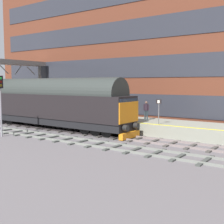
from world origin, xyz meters
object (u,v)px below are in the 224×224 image
object	(u,v)px
signal_post_near	(1,98)
waiting_passenger	(146,109)
diesel_locomotive	(49,102)
platform_number_sign	(159,108)

from	to	relation	value
signal_post_near	waiting_passenger	xyz separation A→B (m)	(8.88, -8.10, -1.08)
diesel_locomotive	signal_post_near	distance (m)	5.15
diesel_locomotive	signal_post_near	bearing A→B (deg)	-178.61
diesel_locomotive	platform_number_sign	distance (m)	10.53
platform_number_sign	waiting_passenger	distance (m)	2.84
diesel_locomotive	waiting_passenger	size ratio (longest dim) A/B	11.01
signal_post_near	platform_number_sign	distance (m)	12.44
waiting_passenger	platform_number_sign	bearing A→B (deg)	130.67
diesel_locomotive	signal_post_near	xyz separation A→B (m)	(-5.12, -0.12, 0.59)
diesel_locomotive	platform_number_sign	size ratio (longest dim) A/B	9.20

